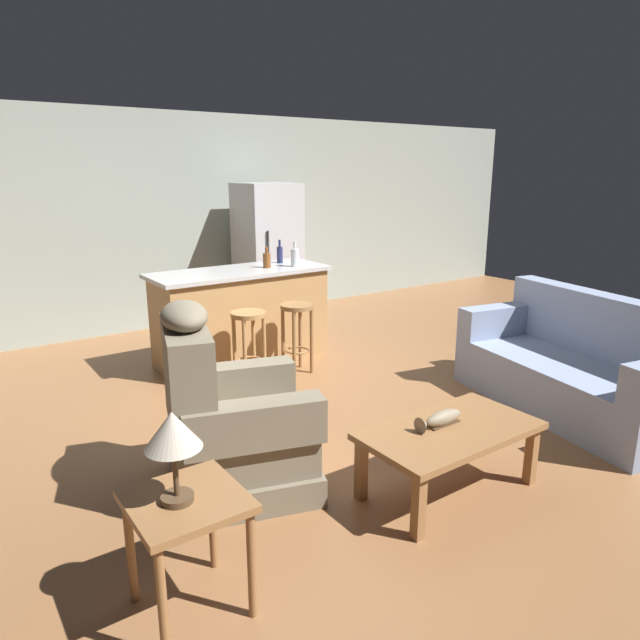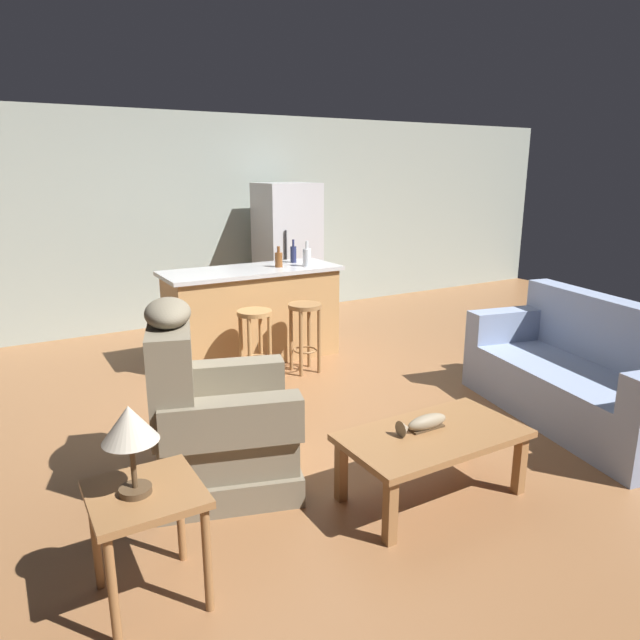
{
  "view_description": "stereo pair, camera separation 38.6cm",
  "coord_description": "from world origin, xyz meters",
  "px_view_note": "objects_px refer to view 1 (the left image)",
  "views": [
    {
      "loc": [
        -2.6,
        -3.71,
        1.92
      ],
      "look_at": [
        -0.04,
        -0.1,
        0.75
      ],
      "focal_mm": 32.0,
      "sensor_mm": 36.0,
      "label": 1
    },
    {
      "loc": [
        -2.27,
        -3.92,
        1.92
      ],
      "look_at": [
        -0.04,
        -0.1,
        0.75
      ],
      "focal_mm": 32.0,
      "sensor_mm": 36.0,
      "label": 2
    }
  ],
  "objects_px": {
    "bar_stool_right": "(297,325)",
    "table_lamp": "(173,435)",
    "bar_stool_left": "(249,334)",
    "coffee_table": "(450,436)",
    "couch": "(576,370)",
    "refrigerator": "(268,254)",
    "bottle_wine_dark": "(267,260)",
    "bottle_short_amber": "(295,257)",
    "kitchen_island": "(242,315)",
    "end_table": "(187,518)",
    "bottle_tall_green": "(280,254)",
    "recliner_near_lamp": "(228,424)",
    "fish_figurine": "(440,419)"
  },
  "relations": [
    {
      "from": "bar_stool_right",
      "to": "coffee_table",
      "type": "bearing_deg",
      "value": -100.04
    },
    {
      "from": "bar_stool_left",
      "to": "bottle_wine_dark",
      "type": "bearing_deg",
      "value": 47.04
    },
    {
      "from": "end_table",
      "to": "bar_stool_right",
      "type": "relative_size",
      "value": 0.82
    },
    {
      "from": "end_table",
      "to": "bar_stool_right",
      "type": "height_order",
      "value": "bar_stool_right"
    },
    {
      "from": "recliner_near_lamp",
      "to": "refrigerator",
      "type": "xyz_separation_m",
      "value": [
        2.23,
        3.33,
        0.46
      ]
    },
    {
      "from": "end_table",
      "to": "table_lamp",
      "type": "xyz_separation_m",
      "value": [
        -0.04,
        -0.01,
        0.41
      ]
    },
    {
      "from": "coffee_table",
      "to": "bottle_short_amber",
      "type": "xyz_separation_m",
      "value": [
        0.7,
        2.79,
        0.68
      ]
    },
    {
      "from": "recliner_near_lamp",
      "to": "bottle_short_amber",
      "type": "relative_size",
      "value": 4.64
    },
    {
      "from": "recliner_near_lamp",
      "to": "bottle_short_amber",
      "type": "height_order",
      "value": "bottle_short_amber"
    },
    {
      "from": "kitchen_island",
      "to": "bottle_tall_green",
      "type": "xyz_separation_m",
      "value": [
        0.55,
        0.13,
        0.57
      ]
    },
    {
      "from": "bar_stool_right",
      "to": "bottle_wine_dark",
      "type": "xyz_separation_m",
      "value": [
        0.02,
        0.58,
        0.56
      ]
    },
    {
      "from": "coffee_table",
      "to": "refrigerator",
      "type": "relative_size",
      "value": 0.62
    },
    {
      "from": "table_lamp",
      "to": "recliner_near_lamp",
      "type": "bearing_deg",
      "value": 52.45
    },
    {
      "from": "end_table",
      "to": "bottle_wine_dark",
      "type": "height_order",
      "value": "bottle_wine_dark"
    },
    {
      "from": "couch",
      "to": "refrigerator",
      "type": "distance_m",
      "value": 3.98
    },
    {
      "from": "coffee_table",
      "to": "bar_stool_right",
      "type": "relative_size",
      "value": 1.62
    },
    {
      "from": "table_lamp",
      "to": "kitchen_island",
      "type": "bearing_deg",
      "value": 57.96
    },
    {
      "from": "recliner_near_lamp",
      "to": "bottle_tall_green",
      "type": "xyz_separation_m",
      "value": [
        1.77,
        2.27,
        0.62
      ]
    },
    {
      "from": "bar_stool_left",
      "to": "coffee_table",
      "type": "bearing_deg",
      "value": -87.21
    },
    {
      "from": "end_table",
      "to": "bar_stool_left",
      "type": "bearing_deg",
      "value": 56.2
    },
    {
      "from": "table_lamp",
      "to": "bottle_tall_green",
      "type": "relative_size",
      "value": 1.65
    },
    {
      "from": "end_table",
      "to": "refrigerator",
      "type": "distance_m",
      "value": 5.05
    },
    {
      "from": "couch",
      "to": "bottle_tall_green",
      "type": "distance_m",
      "value": 3.11
    },
    {
      "from": "coffee_table",
      "to": "kitchen_island",
      "type": "height_order",
      "value": "kitchen_island"
    },
    {
      "from": "bar_stool_right",
      "to": "table_lamp",
      "type": "bearing_deg",
      "value": -132.27
    },
    {
      "from": "bottle_tall_green",
      "to": "coffee_table",
      "type": "bearing_deg",
      "value": -102.68
    },
    {
      "from": "coffee_table",
      "to": "couch",
      "type": "distance_m",
      "value": 1.8
    },
    {
      "from": "table_lamp",
      "to": "kitchen_island",
      "type": "xyz_separation_m",
      "value": [
        1.86,
        2.97,
        -0.39
      ]
    },
    {
      "from": "end_table",
      "to": "bottle_tall_green",
      "type": "bearing_deg",
      "value": 52.59
    },
    {
      "from": "recliner_near_lamp",
      "to": "refrigerator",
      "type": "distance_m",
      "value": 4.04
    },
    {
      "from": "bottle_short_amber",
      "to": "bottle_wine_dark",
      "type": "relative_size",
      "value": 1.21
    },
    {
      "from": "bottle_tall_green",
      "to": "bottle_short_amber",
      "type": "distance_m",
      "value": 0.29
    },
    {
      "from": "kitchen_island",
      "to": "end_table",
      "type": "bearing_deg",
      "value": -121.53
    },
    {
      "from": "bottle_short_amber",
      "to": "refrigerator",
      "type": "bearing_deg",
      "value": 71.17
    },
    {
      "from": "bottle_wine_dark",
      "to": "bar_stool_right",
      "type": "bearing_deg",
      "value": -91.55
    },
    {
      "from": "table_lamp",
      "to": "refrigerator",
      "type": "xyz_separation_m",
      "value": [
        2.87,
        4.17,
        0.01
      ]
    },
    {
      "from": "kitchen_island",
      "to": "fish_figurine",
      "type": "bearing_deg",
      "value": -93.54
    },
    {
      "from": "couch",
      "to": "bar_stool_left",
      "type": "xyz_separation_m",
      "value": [
        -1.89,
        2.06,
        0.13
      ]
    },
    {
      "from": "recliner_near_lamp",
      "to": "bottle_tall_green",
      "type": "height_order",
      "value": "recliner_near_lamp"
    },
    {
      "from": "table_lamp",
      "to": "kitchen_island",
      "type": "height_order",
      "value": "table_lamp"
    },
    {
      "from": "bar_stool_left",
      "to": "refrigerator",
      "type": "xyz_separation_m",
      "value": [
        1.27,
        1.83,
        0.41
      ]
    },
    {
      "from": "bar_stool_left",
      "to": "bottle_wine_dark",
      "type": "relative_size",
      "value": 3.19
    },
    {
      "from": "couch",
      "to": "bar_stool_left",
      "type": "relative_size",
      "value": 2.99
    },
    {
      "from": "coffee_table",
      "to": "couch",
      "type": "xyz_separation_m",
      "value": [
        1.78,
        0.26,
        -0.02
      ]
    },
    {
      "from": "recliner_near_lamp",
      "to": "bar_stool_right",
      "type": "height_order",
      "value": "recliner_near_lamp"
    },
    {
      "from": "coffee_table",
      "to": "bottle_wine_dark",
      "type": "xyz_separation_m",
      "value": [
        0.43,
        2.9,
        0.67
      ]
    },
    {
      "from": "coffee_table",
      "to": "end_table",
      "type": "bearing_deg",
      "value": -179.62
    },
    {
      "from": "kitchen_island",
      "to": "bottle_tall_green",
      "type": "height_order",
      "value": "bottle_tall_green"
    },
    {
      "from": "bottle_tall_green",
      "to": "bar_stool_right",
      "type": "bearing_deg",
      "value": -110.33
    },
    {
      "from": "fish_figurine",
      "to": "bar_stool_right",
      "type": "relative_size",
      "value": 0.5
    }
  ]
}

